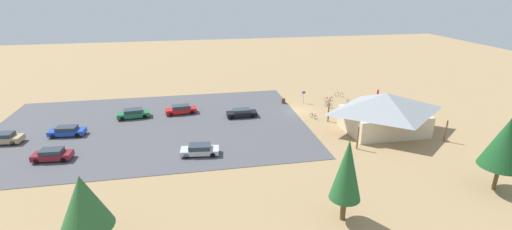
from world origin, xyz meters
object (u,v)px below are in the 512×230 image
at_px(car_silver_near_entry, 200,150).
at_px(car_blue_mid_lot, 67,131).
at_px(pine_midwest, 347,170).
at_px(car_maroon_inner_stall, 52,155).
at_px(bicycle_white_yard_right, 339,95).
at_px(bicycle_orange_near_sign, 328,99).
at_px(visitor_at_bikes, 378,93).
at_px(bike_pavilion, 385,110).
at_px(car_tan_end_stall, 3,138).
at_px(trash_bin, 283,101).
at_px(pine_center, 505,143).
at_px(car_red_back_corner, 181,109).
at_px(car_green_aisle_side, 133,113).
at_px(bicycle_silver_lone_west, 387,108).
at_px(visitor_near_lot, 381,102).
at_px(bicycle_yellow_yard_front, 348,102).
at_px(car_black_second_row, 242,113).
at_px(lot_sign, 304,95).
at_px(bicycle_purple_lone_east, 328,105).
at_px(bicycle_red_trailside, 329,102).
at_px(pine_far_east, 84,202).
at_px(bicycle_black_mid_cluster, 313,116).

distance_m(car_silver_near_entry, car_blue_mid_lot, 19.44).
relative_size(pine_midwest, car_maroon_inner_stall, 1.73).
distance_m(bicycle_white_yard_right, bicycle_orange_near_sign, 3.42).
height_order(car_blue_mid_lot, visitor_at_bikes, visitor_at_bikes).
relative_size(bike_pavilion, car_tan_end_stall, 2.64).
xyz_separation_m(trash_bin, car_silver_near_entry, (14.80, 16.93, 0.26)).
height_order(pine_center, car_red_back_corner, pine_center).
bearing_deg(car_green_aisle_side, bicycle_white_yard_right, -172.95).
bearing_deg(bicycle_silver_lone_west, trash_bin, -23.22).
distance_m(car_maroon_inner_stall, visitor_near_lot, 47.87).
bearing_deg(car_green_aisle_side, pine_midwest, 125.58).
xyz_separation_m(car_green_aisle_side, visitor_at_bikes, (-41.38, -2.32, 0.15)).
distance_m(bicycle_white_yard_right, car_silver_near_entry, 31.88).
distance_m(trash_bin, car_blue_mid_lot, 32.91).
bearing_deg(bicycle_yellow_yard_front, bike_pavilion, 88.46).
relative_size(car_black_second_row, car_blue_mid_lot, 0.99).
bearing_deg(pine_center, car_green_aisle_side, -36.28).
bearing_deg(lot_sign, bicycle_white_yard_right, -163.01).
bearing_deg(bicycle_purple_lone_east, car_black_second_row, 6.82).
height_order(pine_center, car_tan_end_stall, pine_center).
xyz_separation_m(pine_midwest, car_blue_mid_lot, (28.76, -23.88, -4.09)).
height_order(bicycle_red_trailside, car_black_second_row, car_black_second_row).
bearing_deg(bicycle_yellow_yard_front, bicycle_silver_lone_west, 138.18).
bearing_deg(trash_bin, bicycle_white_yard_right, -170.26).
xyz_separation_m(pine_center, bicycle_silver_lone_west, (-1.91, -23.45, -4.68)).
distance_m(bicycle_yellow_yard_front, car_silver_near_entry, 29.35).
height_order(pine_far_east, bicycle_purple_lone_east, pine_far_east).
distance_m(pine_center, bicycle_purple_lone_east, 27.91).
distance_m(bicycle_yellow_yard_front, car_blue_mid_lot, 43.01).
relative_size(trash_bin, pine_midwest, 0.12).
distance_m(lot_sign, car_maroon_inner_stall, 37.88).
bearing_deg(bicycle_silver_lone_west, pine_midwest, 53.41).
bearing_deg(pine_far_east, car_red_back_corner, -102.58).
xyz_separation_m(bicycle_purple_lone_east, bicycle_yellow_yard_front, (-3.97, -0.99, 0.01)).
height_order(bicycle_black_mid_cluster, car_green_aisle_side, car_green_aisle_side).
bearing_deg(bicycle_silver_lone_west, bicycle_orange_near_sign, -42.03).
distance_m(bicycle_orange_near_sign, bicycle_red_trailside, 1.97).
distance_m(bicycle_silver_lone_west, visitor_near_lot, 1.79).
relative_size(bicycle_black_mid_cluster, bicycle_red_trailside, 1.18).
xyz_separation_m(pine_far_east, car_maroon_inner_stall, (7.88, -16.44, -3.49)).
height_order(bike_pavilion, bicycle_black_mid_cluster, bike_pavilion).
bearing_deg(lot_sign, bicycle_yellow_yard_front, 164.93).
relative_size(bicycle_black_mid_cluster, car_maroon_inner_stall, 0.36).
bearing_deg(car_red_back_corner, bicycle_black_mid_cluster, 163.64).
xyz_separation_m(bicycle_orange_near_sign, visitor_near_lot, (-7.15, 4.91, 0.62)).
bearing_deg(car_silver_near_entry, car_tan_end_stall, -18.17).
xyz_separation_m(bike_pavilion, car_silver_near_entry, (25.19, 2.83, -2.33)).
height_order(bike_pavilion, trash_bin, bike_pavilion).
relative_size(lot_sign, bicycle_yellow_yard_front, 1.26).
distance_m(bicycle_silver_lone_west, bicycle_orange_near_sign, 9.85).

